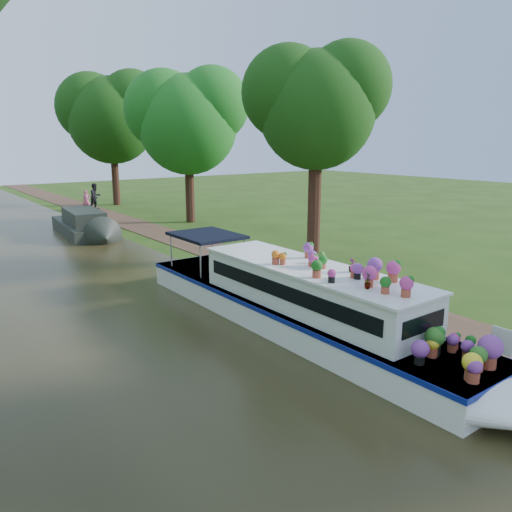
# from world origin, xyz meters

# --- Properties ---
(ground) EXTENTS (100.00, 100.00, 0.00)m
(ground) POSITION_xyz_m (0.00, 0.00, 0.00)
(ground) COLOR #223D0F
(ground) RESTS_ON ground
(canal_water) EXTENTS (10.00, 100.00, 0.02)m
(canal_water) POSITION_xyz_m (-6.00, 0.00, 0.01)
(canal_water) COLOR black
(canal_water) RESTS_ON ground
(towpath) EXTENTS (2.20, 100.00, 0.03)m
(towpath) POSITION_xyz_m (1.20, 0.00, 0.01)
(towpath) COLOR #432C1F
(towpath) RESTS_ON ground
(plant_boat) EXTENTS (2.29, 13.52, 2.29)m
(plant_boat) POSITION_xyz_m (-2.25, -3.31, 0.85)
(plant_boat) COLOR white
(plant_boat) RESTS_ON canal_water
(tree_near_overhang) EXTENTS (5.52, 5.28, 8.99)m
(tree_near_overhang) POSITION_xyz_m (3.79, 3.06, 6.60)
(tree_near_overhang) COLOR black
(tree_near_overhang) RESTS_ON ground
(tree_near_mid) EXTENTS (6.90, 6.60, 9.40)m
(tree_near_mid) POSITION_xyz_m (4.48, 15.08, 6.44)
(tree_near_mid) COLOR black
(tree_near_mid) RESTS_ON ground
(tree_near_far) EXTENTS (7.59, 7.26, 10.30)m
(tree_near_far) POSITION_xyz_m (3.98, 26.09, 7.05)
(tree_near_far) COLOR black
(tree_near_far) RESTS_ON ground
(second_boat) EXTENTS (2.64, 7.29, 1.38)m
(second_boat) POSITION_xyz_m (-2.37, 14.52, 0.56)
(second_boat) COLOR #222721
(second_boat) RESTS_ON canal_water
(sandwich_board) EXTENTS (0.60, 0.53, 0.92)m
(sandwich_board) POSITION_xyz_m (0.76, -1.90, 0.44)
(sandwich_board) COLOR #A20B24
(sandwich_board) RESTS_ON towpath
(pedestrian_pink) EXTENTS (0.61, 0.47, 1.49)m
(pedestrian_pink) POSITION_xyz_m (0.86, 23.77, 0.77)
(pedestrian_pink) COLOR #C55184
(pedestrian_pink) RESTS_ON towpath
(pedestrian_dark) EXTENTS (1.14, 1.04, 1.92)m
(pedestrian_dark) POSITION_xyz_m (1.67, 24.15, 0.99)
(pedestrian_dark) COLOR black
(pedestrian_dark) RESTS_ON towpath
(verge_plant) EXTENTS (0.41, 0.37, 0.41)m
(verge_plant) POSITION_xyz_m (0.05, 3.33, 0.21)
(verge_plant) COLOR #2D6A20
(verge_plant) RESTS_ON ground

